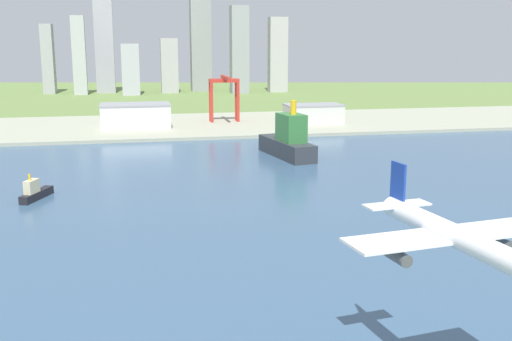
{
  "coord_description": "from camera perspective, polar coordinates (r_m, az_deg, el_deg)",
  "views": [
    {
      "loc": [
        -49.19,
        2.8,
        68.11
      ],
      "look_at": [
        -16.47,
        162.56,
        33.31
      ],
      "focal_mm": 43.09,
      "sensor_mm": 36.0,
      "label": 1
    }
  ],
  "objects": [
    {
      "name": "water_bay",
      "position": [
        251.62,
        0.14,
        -3.64
      ],
      "size": [
        840.0,
        360.0,
        0.15
      ],
      "primitive_type": "cube",
      "color": "#385675",
      "rests_on": "ground"
    },
    {
      "name": "warehouse_main",
      "position": [
        478.37,
        -11.11,
        5.03
      ],
      "size": [
        52.48,
        31.73,
        18.07
      ],
      "color": "white",
      "rests_on": "industrial_pier"
    },
    {
      "name": "industrial_pier",
      "position": [
        494.22,
        -5.77,
        4.21
      ],
      "size": [
        840.0,
        140.0,
        2.5
      ],
      "primitive_type": "cube",
      "color": "#9FA38B",
      "rests_on": "ground"
    },
    {
      "name": "tugboat_small",
      "position": [
        282.81,
        -19.83,
        -1.9
      ],
      "size": [
        12.14,
        21.89,
        12.02
      ],
      "color": "black",
      "rests_on": "water_bay"
    },
    {
      "name": "container_barge",
      "position": [
        361.77,
        2.99,
        2.72
      ],
      "size": [
        23.4,
        54.96,
        34.14
      ],
      "color": "#2D3338",
      "rests_on": "water_bay"
    },
    {
      "name": "airplane_landing",
      "position": [
        112.91,
        17.99,
        -5.85
      ],
      "size": [
        38.85,
        45.68,
        13.48
      ],
      "color": "white"
    },
    {
      "name": "port_crane_red",
      "position": [
        500.95,
        -2.96,
        7.6
      ],
      "size": [
        23.94,
        38.63,
        37.44
      ],
      "color": "#B72D23",
      "rests_on": "industrial_pier"
    },
    {
      "name": "distant_skyline",
      "position": [
        819.43,
        -8.08,
        11.11
      ],
      "size": [
        313.54,
        68.75,
        145.93
      ],
      "color": "#A1A3A7",
      "rests_on": "ground"
    },
    {
      "name": "warehouse_annex",
      "position": [
        495.43,
        5.34,
        5.27
      ],
      "size": [
        45.26,
        25.98,
        15.26
      ],
      "color": "silver",
      "rests_on": "industrial_pier"
    },
    {
      "name": "ground_plane",
      "position": [
        308.84,
        -2.12,
        -0.7
      ],
      "size": [
        2400.0,
        2400.0,
        0.0
      ],
      "primitive_type": "plane",
      "color": "olive"
    }
  ]
}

